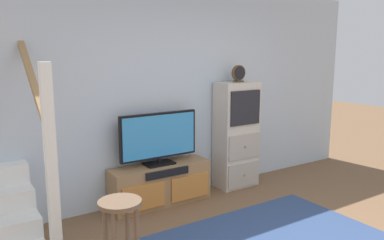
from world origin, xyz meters
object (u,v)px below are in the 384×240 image
Objects in this scene: side_cabinet at (237,135)px; desk_clock at (239,74)px; television at (159,137)px; bar_stool_near at (121,224)px; media_console at (161,184)px.

side_cabinet is 0.85m from desk_clock.
television is at bearing 178.64° from desk_clock.
television is 0.70× the size of side_cabinet.
desk_clock is at bearing 30.81° from bar_stool_near.
bar_stool_near is at bearing -148.91° from side_cabinet.
side_cabinet is 6.38× the size of desk_clock.
media_console is at bearing 179.77° from desk_clock.
side_cabinet is 2.68m from bar_stool_near.
side_cabinet is at bearing 91.83° from desk_clock.
television is 4.44× the size of desk_clock.
television is at bearing 179.35° from side_cabinet.
television reaches higher than media_console.
media_console is 1.80m from desk_clock.
television is at bearing 90.00° from media_console.
desk_clock reaches higher than media_console.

